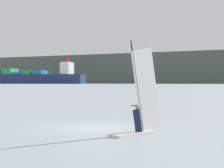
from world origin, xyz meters
TOP-DOWN VIEW (x-y plane):
  - ground_plane at (0.00, 0.00)m, footprint 4000.00×4000.00m
  - windsurfer at (3.01, -1.73)m, footprint 1.66×3.09m
  - cargo_ship at (-292.50, 430.48)m, footprint 180.65×63.61m
  - channel_buoy at (-9.96, 45.38)m, footprint 1.33×1.33m

SIDE VIEW (x-z plane):
  - ground_plane at x=0.00m, z-range 0.00..0.00m
  - channel_buoy at x=-9.96m, z-range -0.11..2.15m
  - windsurfer at x=3.01m, z-range -1.00..3.16m
  - cargo_ship at x=-292.50m, z-range -8.40..25.19m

